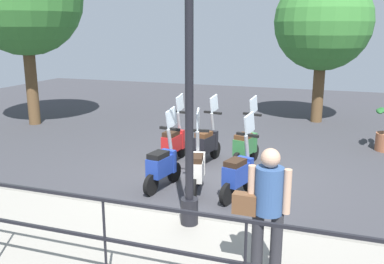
% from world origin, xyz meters
% --- Properties ---
extents(ground_plane, '(28.00, 28.00, 0.00)m').
position_xyz_m(ground_plane, '(0.00, 0.00, 0.00)').
color(ground_plane, '#38383D').
extents(promenade_walkway, '(2.20, 20.00, 0.15)m').
position_xyz_m(promenade_walkway, '(-3.15, 0.00, 0.07)').
color(promenade_walkway, gray).
rests_on(promenade_walkway, ground_plane).
extents(fence_railing, '(0.04, 16.03, 1.07)m').
position_xyz_m(fence_railing, '(-4.20, 0.00, 0.91)').
color(fence_railing, black).
rests_on(fence_railing, promenade_walkway).
extents(lamp_post_near, '(0.26, 0.90, 4.59)m').
position_xyz_m(lamp_post_near, '(-2.40, -0.37, 2.20)').
color(lamp_post_near, black).
rests_on(lamp_post_near, promenade_walkway).
extents(pedestrian_with_bag, '(0.33, 0.65, 1.59)m').
position_xyz_m(pedestrian_with_bag, '(-3.45, -1.67, 1.08)').
color(pedestrian_with_bag, '#28282D').
rests_on(pedestrian_with_bag, promenade_walkway).
extents(tree_distant, '(3.04, 3.04, 4.72)m').
position_xyz_m(tree_distant, '(6.37, -1.69, 3.18)').
color(tree_distant, brown).
rests_on(tree_distant, ground_plane).
extents(scooter_near_0, '(1.20, 0.54, 1.54)m').
position_xyz_m(scooter_near_0, '(-0.82, -0.76, 0.48)').
color(scooter_near_0, black).
rests_on(scooter_near_0, ground_plane).
extents(scooter_near_1, '(1.22, 0.51, 1.54)m').
position_xyz_m(scooter_near_1, '(-0.81, 0.06, 0.48)').
color(scooter_near_1, black).
rests_on(scooter_near_1, ground_plane).
extents(scooter_near_2, '(1.23, 0.47, 1.54)m').
position_xyz_m(scooter_near_2, '(-0.84, 0.73, 0.48)').
color(scooter_near_2, black).
rests_on(scooter_near_2, ground_plane).
extents(scooter_far_0, '(1.21, 0.51, 1.54)m').
position_xyz_m(scooter_far_0, '(1.07, -0.47, 0.48)').
color(scooter_far_0, black).
rests_on(scooter_far_0, ground_plane).
extents(scooter_far_1, '(1.22, 0.48, 1.54)m').
position_xyz_m(scooter_far_1, '(0.96, 0.41, 0.48)').
color(scooter_far_1, black).
rests_on(scooter_far_1, ground_plane).
extents(scooter_far_2, '(1.23, 0.44, 1.54)m').
position_xyz_m(scooter_far_2, '(0.78, 1.14, 0.48)').
color(scooter_far_2, black).
rests_on(scooter_far_2, ground_plane).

